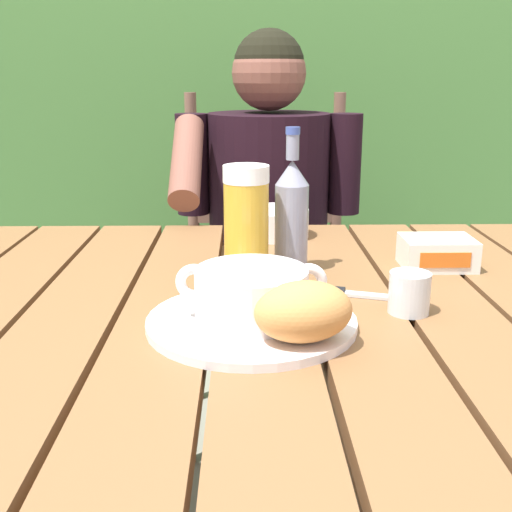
# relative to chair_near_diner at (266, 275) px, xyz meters

# --- Properties ---
(dining_table) EXTENTS (1.24, 0.99, 0.75)m
(dining_table) POSITION_rel_chair_near_diner_xyz_m (-0.04, -0.93, 0.17)
(dining_table) COLOR brown
(dining_table) RESTS_ON ground_plane
(hedge_backdrop) EXTENTS (3.55, 0.78, 2.54)m
(hedge_backdrop) POSITION_rel_chair_near_diner_xyz_m (-0.03, 0.75, 0.48)
(hedge_backdrop) COLOR #477737
(hedge_backdrop) RESTS_ON ground_plane
(chair_near_diner) EXTENTS (0.49, 0.41, 1.02)m
(chair_near_diner) POSITION_rel_chair_near_diner_xyz_m (0.00, 0.00, 0.00)
(chair_near_diner) COLOR brown
(chair_near_diner) RESTS_ON ground_plane
(person_eating) EXTENTS (0.48, 0.47, 1.19)m
(person_eating) POSITION_rel_chair_near_diner_xyz_m (-0.00, -0.20, 0.21)
(person_eating) COLOR black
(person_eating) RESTS_ON ground_plane
(serving_plate) EXTENTS (0.29, 0.29, 0.01)m
(serving_plate) POSITION_rel_chair_near_diner_xyz_m (-0.06, -1.03, 0.27)
(serving_plate) COLOR white
(serving_plate) RESTS_ON dining_table
(soup_bowl) EXTENTS (0.20, 0.15, 0.08)m
(soup_bowl) POSITION_rel_chair_near_diner_xyz_m (-0.06, -1.03, 0.31)
(soup_bowl) COLOR white
(soup_bowl) RESTS_ON serving_plate
(bread_roll) EXTENTS (0.14, 0.12, 0.07)m
(bread_roll) POSITION_rel_chair_near_diner_xyz_m (0.01, -1.10, 0.31)
(bread_roll) COLOR #CD8A48
(bread_roll) RESTS_ON serving_plate
(beer_glass) EXTENTS (0.07, 0.07, 0.19)m
(beer_glass) POSITION_rel_chair_near_diner_xyz_m (-0.06, -0.83, 0.36)
(beer_glass) COLOR gold
(beer_glass) RESTS_ON dining_table
(beer_bottle) EXTENTS (0.06, 0.06, 0.25)m
(beer_bottle) POSITION_rel_chair_near_diner_xyz_m (0.02, -0.78, 0.36)
(beer_bottle) COLOR gray
(beer_bottle) RESTS_ON dining_table
(water_glass_small) EXTENTS (0.06, 0.06, 0.06)m
(water_glass_small) POSITION_rel_chair_near_diner_xyz_m (0.17, -0.98, 0.29)
(water_glass_small) COLOR silver
(water_glass_small) RESTS_ON dining_table
(butter_tub) EXTENTS (0.12, 0.09, 0.05)m
(butter_tub) POSITION_rel_chair_near_diner_xyz_m (0.28, -0.76, 0.29)
(butter_tub) COLOR white
(butter_tub) RESTS_ON dining_table
(table_knife) EXTENTS (0.14, 0.06, 0.01)m
(table_knife) POSITION_rel_chair_near_diner_xyz_m (0.09, -0.91, 0.26)
(table_knife) COLOR silver
(table_knife) RESTS_ON dining_table
(diner_bowl) EXTENTS (0.14, 0.14, 0.06)m
(diner_bowl) POSITION_rel_chair_near_diner_xyz_m (0.00, -0.54, 0.29)
(diner_bowl) COLOR white
(diner_bowl) RESTS_ON dining_table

